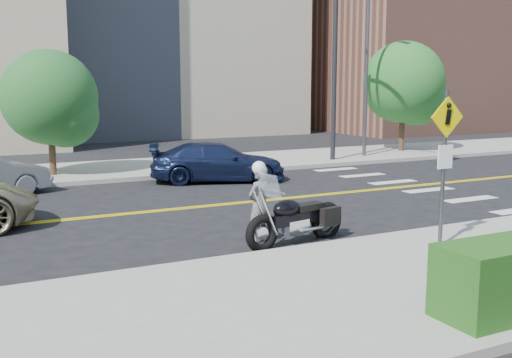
{
  "coord_description": "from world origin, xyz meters",
  "views": [
    {
      "loc": [
        -4.07,
        -14.76,
        3.26
      ],
      "look_at": [
        1.78,
        -3.17,
        1.2
      ],
      "focal_mm": 42.0,
      "sensor_mm": 36.0,
      "label": 1
    }
  ],
  "objects": [
    {
      "name": "tree_far_b",
      "position": [
        14.84,
        7.4,
        3.35
      ],
      "size": [
        3.8,
        3.8,
        5.26
      ],
      "rotation": [
        0.0,
        0.0,
        0.29
      ],
      "color": "#382619",
      "rests_on": "ground"
    },
    {
      "name": "parked_car_blue",
      "position": [
        3.81,
        3.76,
        0.66
      ],
      "size": [
        4.88,
        3.2,
        1.32
      ],
      "primitive_type": "imported",
      "rotation": [
        0.0,
        0.0,
        1.24
      ],
      "color": "#162044",
      "rests_on": "ground"
    },
    {
      "name": "motorcycle",
      "position": [
        2.11,
        -4.37,
        0.76
      ],
      "size": [
        2.58,
        1.23,
        1.51
      ],
      "primitive_type": null,
      "rotation": [
        0.0,
        0.0,
        0.2
      ],
      "color": "black",
      "rests_on": "ground"
    },
    {
      "name": "traffic_light",
      "position": [
        10.0,
        5.08,
        4.67
      ],
      "size": [
        0.28,
        4.5,
        7.0
      ],
      "color": "black",
      "rests_on": "sidewalk_far"
    },
    {
      "name": "sidewalk_near",
      "position": [
        0.0,
        -7.5,
        0.07
      ],
      "size": [
        60.0,
        5.0,
        0.15
      ],
      "primitive_type": "cube",
      "color": "#9E9B91",
      "rests_on": "ground_plane"
    },
    {
      "name": "motorcyclist",
      "position": [
        1.44,
        -3.97,
        0.85
      ],
      "size": [
        0.69,
        0.59,
        1.71
      ],
      "rotation": [
        0.0,
        0.0,
        3.55
      ],
      "color": "#BABAC0",
      "rests_on": "ground"
    },
    {
      "name": "building_right",
      "position": [
        26.0,
        20.0,
        6.0
      ],
      "size": [
        14.0,
        12.0,
        12.0
      ],
      "primitive_type": "cube",
      "color": "#8C5947",
      "rests_on": "ground_plane"
    },
    {
      "name": "tree_far_a",
      "position": [
        -1.1,
        6.83,
        2.81
      ],
      "size": [
        3.25,
        3.25,
        4.44
      ],
      "rotation": [
        0.0,
        0.0,
        0.41
      ],
      "color": "#382619",
      "rests_on": "ground"
    },
    {
      "name": "ground_plane",
      "position": [
        0.0,
        0.0,
        0.0
      ],
      "size": [
        120.0,
        120.0,
        0.0
      ],
      "primitive_type": "plane",
      "color": "black",
      "rests_on": "ground"
    },
    {
      "name": "sidewalk_far",
      "position": [
        0.0,
        7.5,
        0.07
      ],
      "size": [
        60.0,
        5.0,
        0.15
      ],
      "primitive_type": "cube",
      "color": "#9E9B91",
      "rests_on": "ground_plane"
    },
    {
      "name": "pedestrian_sign",
      "position": [
        4.2,
        -6.31,
        1.96
      ],
      "size": [
        0.78,
        0.08,
        3.0
      ],
      "color": "#4C4C51",
      "rests_on": "sidewalk_near"
    },
    {
      "name": "lamp_post",
      "position": [
        12.0,
        6.5,
        4.15
      ],
      "size": [
        0.16,
        0.16,
        8.0
      ],
      "primitive_type": "cylinder",
      "color": "#4C4C51",
      "rests_on": "sidewalk_far"
    }
  ]
}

